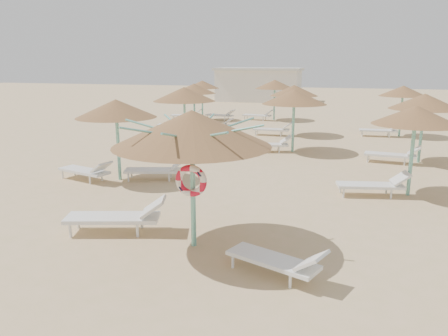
# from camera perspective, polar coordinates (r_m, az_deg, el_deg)

# --- Properties ---
(ground) EXTENTS (120.00, 120.00, 0.00)m
(ground) POSITION_cam_1_polar(r_m,az_deg,el_deg) (9.66, -2.90, -9.88)
(ground) COLOR tan
(ground) RESTS_ON ground
(main_palapa) EXTENTS (3.26, 3.26, 2.92)m
(main_palapa) POSITION_cam_1_polar(r_m,az_deg,el_deg) (8.88, -4.22, 5.12)
(main_palapa) COLOR #6DBDAB
(main_palapa) RESTS_ON ground
(lounger_main_a) EXTENTS (2.39, 1.31, 0.83)m
(lounger_main_a) POSITION_cam_1_polar(r_m,az_deg,el_deg) (10.41, -13.54, -6.14)
(lounger_main_a) COLOR white
(lounger_main_a) RESTS_ON ground
(lounger_main_b) EXTENTS (1.97, 1.22, 0.69)m
(lounger_main_b) POSITION_cam_1_polar(r_m,az_deg,el_deg) (8.22, 7.13, -11.87)
(lounger_main_b) COLOR white
(lounger_main_b) RESTS_ON ground
(palapa_field) EXTENTS (20.67, 19.34, 2.72)m
(palapa_field) POSITION_cam_1_polar(r_m,az_deg,el_deg) (20.18, 10.62, 9.06)
(palapa_field) COLOR #6DBDAB
(palapa_field) RESTS_ON ground
(service_hut) EXTENTS (8.40, 4.40, 3.25)m
(service_hut) POSITION_cam_1_polar(r_m,az_deg,el_deg) (44.32, 4.57, 10.83)
(service_hut) COLOR silver
(service_hut) RESTS_ON ground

